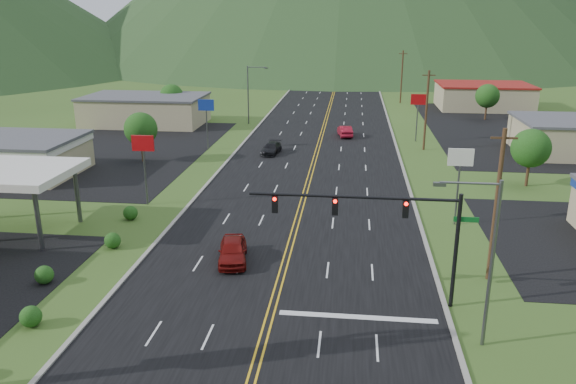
# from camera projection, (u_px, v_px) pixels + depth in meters

# --- Properties ---
(traffic_signal) EXTENTS (13.10, 0.43, 7.00)m
(traffic_signal) POSITION_uv_depth(u_px,v_px,m) (387.00, 219.00, 32.18)
(traffic_signal) COLOR black
(traffic_signal) RESTS_ON ground
(streetlight_east) EXTENTS (3.28, 0.25, 9.00)m
(streetlight_east) POSITION_uv_depth(u_px,v_px,m) (486.00, 254.00, 27.92)
(streetlight_east) COLOR #59595E
(streetlight_east) RESTS_ON ground
(streetlight_west) EXTENTS (3.28, 0.25, 9.00)m
(streetlight_west) POSITION_uv_depth(u_px,v_px,m) (250.00, 91.00, 87.24)
(streetlight_west) COLOR #59595E
(streetlight_west) RESTS_ON ground
(gas_canopy) EXTENTS (10.00, 8.00, 5.30)m
(gas_canopy) POSITION_uv_depth(u_px,v_px,m) (6.00, 174.00, 43.02)
(gas_canopy) COLOR white
(gas_canopy) RESTS_ON ground
(building_west_mid) EXTENTS (14.40, 10.40, 4.10)m
(building_west_mid) POSITION_uv_depth(u_px,v_px,m) (10.00, 154.00, 60.05)
(building_west_mid) COLOR tan
(building_west_mid) RESTS_ON ground
(building_west_far) EXTENTS (18.40, 11.40, 4.50)m
(building_west_far) POSITION_uv_depth(u_px,v_px,m) (146.00, 110.00, 88.02)
(building_west_far) COLOR tan
(building_west_far) RESTS_ON ground
(building_east_far) EXTENTS (16.40, 12.40, 4.50)m
(building_east_far) POSITION_uv_depth(u_px,v_px,m) (483.00, 96.00, 102.71)
(building_east_far) COLOR tan
(building_east_far) RESTS_ON ground
(pole_sign_west_a) EXTENTS (2.00, 0.18, 6.40)m
(pole_sign_west_a) POSITION_uv_depth(u_px,v_px,m) (143.00, 150.00, 49.66)
(pole_sign_west_a) COLOR #59595E
(pole_sign_west_a) RESTS_ON ground
(pole_sign_west_b) EXTENTS (2.00, 0.18, 6.40)m
(pole_sign_west_b) POSITION_uv_depth(u_px,v_px,m) (206.00, 110.00, 70.49)
(pole_sign_west_b) COLOR #59595E
(pole_sign_west_b) RESTS_ON ground
(pole_sign_east_a) EXTENTS (2.00, 0.18, 6.40)m
(pole_sign_east_a) POSITION_uv_depth(u_px,v_px,m) (460.00, 165.00, 44.81)
(pole_sign_east_a) COLOR #59595E
(pole_sign_east_a) RESTS_ON ground
(pole_sign_east_b) EXTENTS (2.00, 0.18, 6.40)m
(pole_sign_east_b) POSITION_uv_depth(u_px,v_px,m) (418.00, 104.00, 75.10)
(pole_sign_east_b) COLOR #59595E
(pole_sign_east_b) RESTS_ON ground
(tree_west_a) EXTENTS (3.84, 3.84, 5.82)m
(tree_west_a) POSITION_uv_depth(u_px,v_px,m) (141.00, 129.00, 64.87)
(tree_west_a) COLOR #382314
(tree_west_a) RESTS_ON ground
(tree_west_b) EXTENTS (3.84, 3.84, 5.82)m
(tree_west_b) POSITION_uv_depth(u_px,v_px,m) (172.00, 96.00, 90.99)
(tree_west_b) COLOR #382314
(tree_west_b) RESTS_ON ground
(tree_east_a) EXTENTS (3.84, 3.84, 5.82)m
(tree_east_a) POSITION_uv_depth(u_px,v_px,m) (531.00, 148.00, 55.53)
(tree_east_a) COLOR #382314
(tree_east_a) RESTS_ON ground
(tree_east_b) EXTENTS (3.84, 3.84, 5.82)m
(tree_east_b) POSITION_uv_depth(u_px,v_px,m) (487.00, 96.00, 91.07)
(tree_east_b) COLOR #382314
(tree_east_b) RESTS_ON ground
(utility_pole_a) EXTENTS (1.60, 0.28, 10.00)m
(utility_pole_a) POSITION_uv_depth(u_px,v_px,m) (496.00, 205.00, 35.26)
(utility_pole_a) COLOR #382314
(utility_pole_a) RESTS_ON ground
(utility_pole_b) EXTENTS (1.60, 0.28, 10.00)m
(utility_pole_b) POSITION_uv_depth(u_px,v_px,m) (426.00, 110.00, 70.29)
(utility_pole_b) COLOR #382314
(utility_pole_b) RESTS_ON ground
(utility_pole_c) EXTENTS (1.60, 0.28, 10.00)m
(utility_pole_c) POSITION_uv_depth(u_px,v_px,m) (402.00, 76.00, 108.17)
(utility_pole_c) COLOR #382314
(utility_pole_c) RESTS_ON ground
(utility_pole_d) EXTENTS (1.60, 0.28, 10.00)m
(utility_pole_d) POSITION_uv_depth(u_px,v_px,m) (390.00, 60.00, 146.04)
(utility_pole_d) COLOR #382314
(utility_pole_d) RESTS_ON ground
(car_red_near) EXTENTS (2.71, 5.02, 1.62)m
(car_red_near) POSITION_uv_depth(u_px,v_px,m) (233.00, 251.00, 39.07)
(car_red_near) COLOR maroon
(car_red_near) RESTS_ON ground
(car_dark_mid) EXTENTS (2.36, 4.75, 1.33)m
(car_dark_mid) POSITION_uv_depth(u_px,v_px,m) (271.00, 149.00, 69.50)
(car_dark_mid) COLOR black
(car_dark_mid) RESTS_ON ground
(car_red_far) EXTENTS (2.37, 4.84, 1.53)m
(car_red_far) POSITION_uv_depth(u_px,v_px,m) (345.00, 131.00, 79.27)
(car_red_far) COLOR maroon
(car_red_far) RESTS_ON ground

